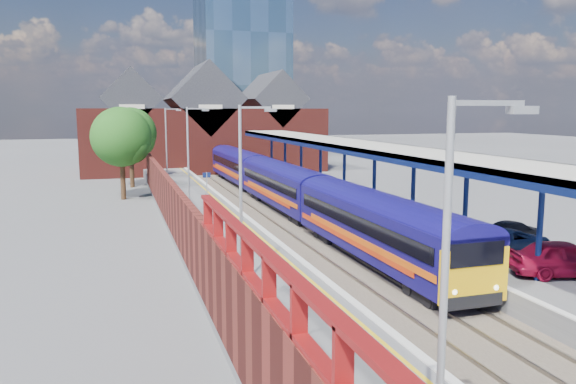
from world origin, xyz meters
The scene contains 23 objects.
ground centered at (0.00, 30.00, 0.00)m, with size 240.00×240.00×0.00m, color #5B5B5E.
ballast_bed centered at (0.00, 20.00, 0.03)m, with size 6.00×76.00×0.06m, color #473D33.
rails centered at (0.00, 20.00, 0.12)m, with size 4.51×76.00×0.14m.
left_platform centered at (-5.50, 20.00, 0.50)m, with size 5.00×76.00×1.00m, color #565659.
right_platform centered at (6.00, 20.00, 0.50)m, with size 6.00×76.00×1.00m, color #565659.
coping_left centered at (-3.15, 20.00, 1.02)m, with size 0.30×76.00×0.05m, color silver.
coping_right centered at (3.15, 20.00, 1.02)m, with size 0.30×76.00×0.05m, color silver.
yellow_line centered at (-3.75, 20.00, 1.01)m, with size 0.14×76.00×0.01m, color yellow.
train centered at (1.49, 34.98, 2.12)m, with size 2.91×65.92×3.45m.
canopy centered at (5.48, 21.95, 5.25)m, with size 4.50×52.00×4.48m.
lamp_post_a centered at (-6.36, -8.00, 4.99)m, with size 1.48×0.18×7.00m.
lamp_post_b centered at (-6.36, 6.00, 4.99)m, with size 1.48×0.18×7.00m.
lamp_post_c centered at (-6.36, 22.00, 4.99)m, with size 1.48×0.18×7.00m.
lamp_post_d centered at (-6.36, 38.00, 4.99)m, with size 1.48×0.18×7.00m.
platform_sign centered at (-5.00, 24.00, 2.69)m, with size 0.55×0.08×2.50m.
brick_wall centered at (-8.10, 13.54, 2.45)m, with size 0.35×50.00×3.86m.
station_building centered at (0.00, 58.00, 5.45)m, with size 30.00×12.12×13.78m.
glass_tower centered at (10.00, 80.00, 20.20)m, with size 14.20×14.20×40.30m.
tree_near centered at (-10.35, 35.91, 5.35)m, with size 5.20×5.20×8.10m.
tree_far centered at (-9.35, 43.91, 5.35)m, with size 5.20×5.20×8.10m.
parked_car_red centered at (6.50, 3.14, 1.76)m, with size 1.79×4.44×1.51m, color maroon.
parked_car_dark centered at (8.50, 8.82, 1.56)m, with size 1.58×3.88×1.13m, color black.
parked_car_blue centered at (6.99, 7.06, 1.59)m, with size 1.96×4.24×1.18m, color navy.
Camera 1 is at (-11.07, -14.96, 7.80)m, focal length 35.00 mm.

